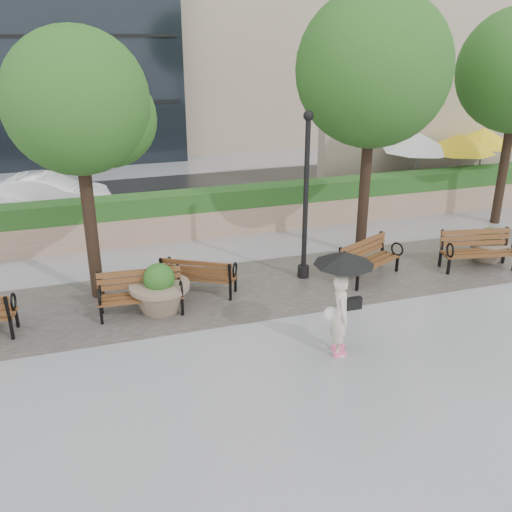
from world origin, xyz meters
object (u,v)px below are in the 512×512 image
object	(u,v)px
planter_right	(488,247)
bench_3	(370,268)
bench_2	(199,283)
bench_4	(477,258)
pedestrian	(342,293)
car_right	(46,194)
lamppost	(305,208)
bench_1	(142,302)
planter_left	(160,292)

from	to	relation	value
planter_right	bench_3	bearing A→B (deg)	-177.85
bench_2	bench_4	distance (m)	7.07
bench_4	pedestrian	bearing A→B (deg)	-142.37
bench_2	pedestrian	distance (m)	3.97
bench_3	bench_4	world-z (taller)	bench_4
car_right	bench_3	bearing A→B (deg)	-123.22
bench_3	planter_right	distance (m)	3.55
bench_4	bench_2	bearing A→B (deg)	-175.29
planter_right	lamppost	xyz separation A→B (m)	(-5.07, 0.41, 1.43)
lamppost	car_right	distance (m)	9.61
bench_2	bench_3	bearing A→B (deg)	-156.17
bench_2	bench_4	size ratio (longest dim) A/B	0.93
bench_2	car_right	bearing A→B (deg)	-35.62
car_right	bench_1	bearing A→B (deg)	-152.98
planter_left	pedestrian	size ratio (longest dim) A/B	0.64
bench_1	planter_left	world-z (taller)	planter_left
bench_1	bench_2	size ratio (longest dim) A/B	1.02
planter_left	pedestrian	distance (m)	4.10
planter_right	pedestrian	size ratio (longest dim) A/B	0.52
bench_1	pedestrian	distance (m)	4.39
planter_left	lamppost	size ratio (longest dim) A/B	0.32
bench_4	lamppost	distance (m)	4.72
lamppost	bench_1	bearing A→B (deg)	-169.27
bench_1	lamppost	xyz separation A→B (m)	(4.03, 0.76, 1.49)
planter_left	planter_right	size ratio (longest dim) A/B	1.22
bench_3	pedestrian	bearing A→B (deg)	-153.19
lamppost	car_right	xyz separation A→B (m)	(-6.07, 7.37, -1.12)
bench_3	bench_2	bearing A→B (deg)	148.16
bench_1	planter_right	distance (m)	9.11
planter_right	lamppost	world-z (taller)	lamppost
bench_1	bench_3	xyz separation A→B (m)	(5.55, 0.22, -0.00)
bench_4	car_right	size ratio (longest dim) A/B	0.48
bench_3	pedestrian	world-z (taller)	pedestrian
planter_right	pedestrian	world-z (taller)	pedestrian
bench_1	bench_4	xyz separation A→B (m)	(8.43, -0.09, 0.01)
pedestrian	planter_left	bearing A→B (deg)	65.39
bench_4	pedestrian	size ratio (longest dim) A/B	0.95
bench_1	pedestrian	world-z (taller)	pedestrian
bench_2	pedestrian	xyz separation A→B (m)	(1.96, -3.31, 0.96)
bench_2	planter_right	world-z (taller)	bench_2
bench_2	planter_left	size ratio (longest dim) A/B	1.37
lamppost	car_right	world-z (taller)	lamppost
planter_right	car_right	xyz separation A→B (m)	(-11.14, 7.77, 0.31)
planter_right	pedestrian	xyz separation A→B (m)	(-5.74, -3.02, 0.89)
planter_left	car_right	bearing A→B (deg)	106.94
bench_3	car_right	world-z (taller)	car_right
bench_3	planter_right	world-z (taller)	bench_3
planter_right	pedestrian	bearing A→B (deg)	-152.27
planter_left	pedestrian	world-z (taller)	pedestrian
car_right	bench_2	bearing A→B (deg)	-142.37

